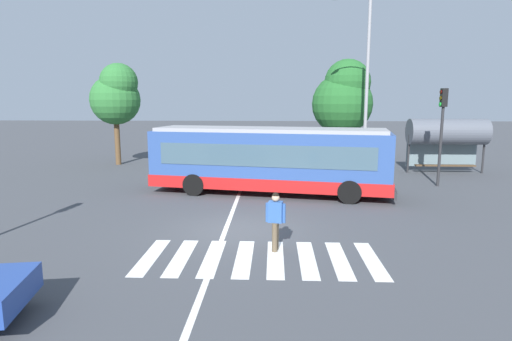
{
  "coord_description": "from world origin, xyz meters",
  "views": [
    {
      "loc": [
        1.13,
        -13.3,
        4.24
      ],
      "look_at": [
        0.36,
        4.46,
        1.3
      ],
      "focal_mm": 29.24,
      "sensor_mm": 36.0,
      "label": 1
    }
  ],
  "objects_px": {
    "parked_car_white": "(258,152)",
    "traffic_light_far_corner": "(442,122)",
    "parked_car_silver": "(220,151)",
    "pedestrian_crossing_street": "(275,218)",
    "background_tree_right": "(344,98)",
    "city_transit_bus": "(269,160)",
    "bus_stop_shelter": "(447,133)",
    "twin_arm_street_lamp": "(368,66)",
    "background_tree_left": "(116,95)",
    "parked_car_black": "(298,151)"
  },
  "relations": [
    {
      "from": "parked_car_white",
      "to": "traffic_light_far_corner",
      "type": "xyz_separation_m",
      "value": [
        9.43,
        -7.83,
        2.5
      ]
    },
    {
      "from": "parked_car_silver",
      "to": "traffic_light_far_corner",
      "type": "bearing_deg",
      "value": -33.4
    },
    {
      "from": "pedestrian_crossing_street",
      "to": "background_tree_right",
      "type": "distance_m",
      "value": 21.68
    },
    {
      "from": "city_transit_bus",
      "to": "traffic_light_far_corner",
      "type": "distance_m",
      "value": 8.96
    },
    {
      "from": "parked_car_silver",
      "to": "bus_stop_shelter",
      "type": "xyz_separation_m",
      "value": [
        14.1,
        -3.88,
        1.65
      ]
    },
    {
      "from": "pedestrian_crossing_street",
      "to": "traffic_light_far_corner",
      "type": "height_order",
      "value": "traffic_light_far_corner"
    },
    {
      "from": "twin_arm_street_lamp",
      "to": "background_tree_left",
      "type": "bearing_deg",
      "value": 173.08
    },
    {
      "from": "city_transit_bus",
      "to": "parked_car_black",
      "type": "xyz_separation_m",
      "value": [
        1.96,
        10.38,
        -0.82
      ]
    },
    {
      "from": "city_transit_bus",
      "to": "bus_stop_shelter",
      "type": "xyz_separation_m",
      "value": [
        10.52,
        6.19,
        0.83
      ]
    },
    {
      "from": "background_tree_left",
      "to": "parked_car_silver",
      "type": "bearing_deg",
      "value": 12.28
    },
    {
      "from": "parked_car_white",
      "to": "background_tree_left",
      "type": "relative_size",
      "value": 0.69
    },
    {
      "from": "pedestrian_crossing_street",
      "to": "twin_arm_street_lamp",
      "type": "distance_m",
      "value": 16.18
    },
    {
      "from": "parked_car_silver",
      "to": "parked_car_white",
      "type": "xyz_separation_m",
      "value": [
        2.69,
        -0.16,
        0.0
      ]
    },
    {
      "from": "pedestrian_crossing_street",
      "to": "background_tree_left",
      "type": "bearing_deg",
      "value": 123.12
    },
    {
      "from": "city_transit_bus",
      "to": "traffic_light_far_corner",
      "type": "bearing_deg",
      "value": 13.7
    },
    {
      "from": "pedestrian_crossing_street",
      "to": "bus_stop_shelter",
      "type": "xyz_separation_m",
      "value": [
        10.25,
        13.76,
        1.45
      ]
    },
    {
      "from": "twin_arm_street_lamp",
      "to": "background_tree_right",
      "type": "height_order",
      "value": "twin_arm_street_lamp"
    },
    {
      "from": "city_transit_bus",
      "to": "twin_arm_street_lamp",
      "type": "relative_size",
      "value": 1.08
    },
    {
      "from": "city_transit_bus",
      "to": "parked_car_black",
      "type": "height_order",
      "value": "city_transit_bus"
    },
    {
      "from": "twin_arm_street_lamp",
      "to": "background_tree_left",
      "type": "relative_size",
      "value": 1.55
    },
    {
      "from": "parked_car_white",
      "to": "traffic_light_far_corner",
      "type": "bearing_deg",
      "value": -39.7
    },
    {
      "from": "city_transit_bus",
      "to": "traffic_light_far_corner",
      "type": "height_order",
      "value": "traffic_light_far_corner"
    },
    {
      "from": "parked_car_black",
      "to": "bus_stop_shelter",
      "type": "relative_size",
      "value": 1.02
    },
    {
      "from": "twin_arm_street_lamp",
      "to": "background_tree_right",
      "type": "distance_m",
      "value": 6.75
    },
    {
      "from": "parked_car_black",
      "to": "bus_stop_shelter",
      "type": "xyz_separation_m",
      "value": [
        8.56,
        -4.19,
        1.65
      ]
    },
    {
      "from": "twin_arm_street_lamp",
      "to": "background_tree_right",
      "type": "relative_size",
      "value": 1.42
    },
    {
      "from": "traffic_light_far_corner",
      "to": "pedestrian_crossing_street",
      "type": "bearing_deg",
      "value": -130.62
    },
    {
      "from": "pedestrian_crossing_street",
      "to": "parked_car_silver",
      "type": "xyz_separation_m",
      "value": [
        -3.85,
        17.65,
        -0.2
      ]
    },
    {
      "from": "parked_car_black",
      "to": "background_tree_left",
      "type": "height_order",
      "value": "background_tree_left"
    },
    {
      "from": "traffic_light_far_corner",
      "to": "background_tree_right",
      "type": "relative_size",
      "value": 0.66
    },
    {
      "from": "parked_car_black",
      "to": "traffic_light_far_corner",
      "type": "xyz_separation_m",
      "value": [
        6.59,
        -8.3,
        2.5
      ]
    },
    {
      "from": "parked_car_white",
      "to": "parked_car_black",
      "type": "relative_size",
      "value": 1.0
    },
    {
      "from": "twin_arm_street_lamp",
      "to": "background_tree_right",
      "type": "xyz_separation_m",
      "value": [
        -0.3,
        6.5,
        -1.8
      ]
    },
    {
      "from": "background_tree_left",
      "to": "city_transit_bus",
      "type": "bearing_deg",
      "value": -39.95
    },
    {
      "from": "parked_car_black",
      "to": "traffic_light_far_corner",
      "type": "bearing_deg",
      "value": -51.56
    },
    {
      "from": "parked_car_black",
      "to": "pedestrian_crossing_street",
      "type": "bearing_deg",
      "value": -95.36
    },
    {
      "from": "pedestrian_crossing_street",
      "to": "background_tree_right",
      "type": "height_order",
      "value": "background_tree_right"
    },
    {
      "from": "parked_car_black",
      "to": "background_tree_left",
      "type": "bearing_deg",
      "value": -171.79
    },
    {
      "from": "parked_car_black",
      "to": "traffic_light_far_corner",
      "type": "height_order",
      "value": "traffic_light_far_corner"
    },
    {
      "from": "parked_car_silver",
      "to": "pedestrian_crossing_street",
      "type": "bearing_deg",
      "value": -77.69
    },
    {
      "from": "parked_car_black",
      "to": "background_tree_right",
      "type": "relative_size",
      "value": 0.63
    },
    {
      "from": "parked_car_silver",
      "to": "traffic_light_far_corner",
      "type": "distance_m",
      "value": 14.74
    },
    {
      "from": "city_transit_bus",
      "to": "bus_stop_shelter",
      "type": "relative_size",
      "value": 2.5
    },
    {
      "from": "parked_car_silver",
      "to": "parked_car_black",
      "type": "relative_size",
      "value": 0.98
    },
    {
      "from": "city_transit_bus",
      "to": "background_tree_right",
      "type": "xyz_separation_m",
      "value": [
        5.47,
        13.17,
        2.95
      ]
    },
    {
      "from": "city_transit_bus",
      "to": "parked_car_silver",
      "type": "xyz_separation_m",
      "value": [
        -3.58,
        10.08,
        -0.82
      ]
    },
    {
      "from": "bus_stop_shelter",
      "to": "background_tree_left",
      "type": "relative_size",
      "value": 0.67
    },
    {
      "from": "parked_car_white",
      "to": "twin_arm_street_lamp",
      "type": "xyz_separation_m",
      "value": [
        6.65,
        -3.25,
        5.57
      ]
    },
    {
      "from": "city_transit_bus",
      "to": "pedestrian_crossing_street",
      "type": "height_order",
      "value": "city_transit_bus"
    },
    {
      "from": "parked_car_silver",
      "to": "traffic_light_far_corner",
      "type": "xyz_separation_m",
      "value": [
        12.13,
        -8.0,
        2.5
      ]
    }
  ]
}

